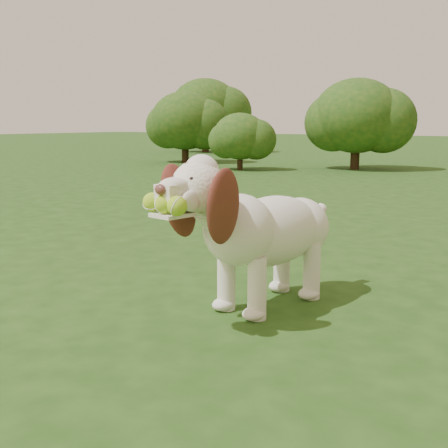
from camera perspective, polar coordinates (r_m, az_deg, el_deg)
The scene contains 6 objects.
ground at distance 3.50m, azimuth -2.70°, elevation -6.38°, with size 80.00×80.00×0.00m, color #1D4012.
dog at distance 3.00m, azimuth 3.52°, elevation -0.23°, with size 0.58×1.32×0.86m.
shrub_a at distance 11.98m, azimuth 1.64°, elevation 8.89°, with size 1.16×1.16×1.20m.
shrub_e at distance 14.24m, azimuth -4.00°, elevation 10.42°, with size 1.70×1.70×1.76m.
shrub_b at distance 12.43m, azimuth 13.32°, elevation 10.64°, with size 1.86×1.86×1.92m.
shrub_g at distance 19.10m, azimuth -1.93°, elevation 11.60°, with size 2.35×2.35×2.43m.
Camera 1 is at (2.02, -2.68, 1.01)m, focal length 45.00 mm.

